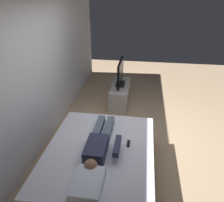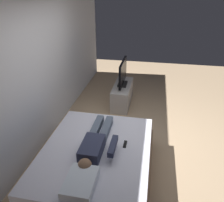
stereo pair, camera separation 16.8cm
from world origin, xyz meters
name	(u,v)px [view 2 (the right image)]	position (x,y,z in m)	size (l,w,h in m)	color
ground_plane	(141,144)	(0.00, 0.00, 0.00)	(10.00, 10.00, 0.00)	tan
back_wall	(49,59)	(0.40, 1.81, 1.40)	(6.40, 0.10, 2.80)	silver
bed	(96,164)	(-0.91, 0.60, 0.26)	(1.98, 1.60, 0.54)	brown
pillow	(81,183)	(-1.58, 0.60, 0.60)	(0.48, 0.34, 0.12)	white
person	(96,143)	(-0.88, 0.61, 0.62)	(1.26, 0.46, 0.18)	#2D334C
remote	(125,144)	(-0.73, 0.20, 0.55)	(0.15, 0.04, 0.02)	black
tv_stand	(122,94)	(1.52, 0.58, 0.25)	(1.10, 0.40, 0.50)	#B7B2AD
tv	(123,74)	(1.52, 0.58, 0.78)	(0.88, 0.20, 0.59)	black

